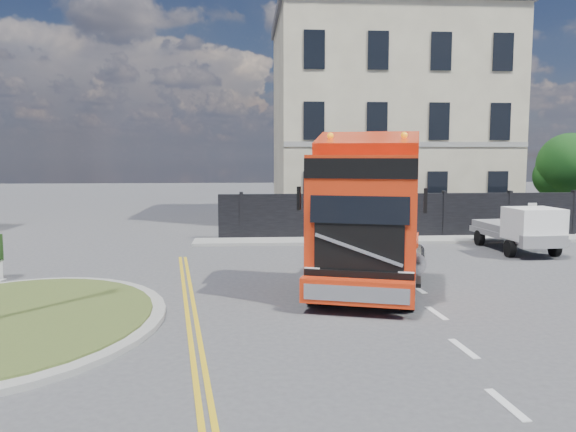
{
  "coord_description": "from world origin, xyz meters",
  "views": [
    {
      "loc": [
        -1.7,
        -15.29,
        3.67
      ],
      "look_at": [
        -0.47,
        1.93,
        1.8
      ],
      "focal_mm": 35.0,
      "sensor_mm": 36.0,
      "label": 1
    }
  ],
  "objects": [
    {
      "name": "traffic_island",
      "position": [
        -7.0,
        -3.0,
        0.08
      ],
      "size": [
        6.8,
        6.8,
        0.17
      ],
      "color": "gray",
      "rests_on": "ground"
    },
    {
      "name": "ground",
      "position": [
        0.0,
        0.0,
        0.0
      ],
      "size": [
        120.0,
        120.0,
        0.0
      ],
      "primitive_type": "plane",
      "color": "#424244",
      "rests_on": "ground"
    },
    {
      "name": "georgian_building",
      "position": [
        6.0,
        16.5,
        5.77
      ],
      "size": [
        12.3,
        10.3,
        12.8
      ],
      "color": "beige",
      "rests_on": "ground"
    },
    {
      "name": "tree",
      "position": [
        14.38,
        12.1,
        3.05
      ],
      "size": [
        3.2,
        3.2,
        4.8
      ],
      "color": "#382619",
      "rests_on": "ground"
    },
    {
      "name": "flatbed_pickup",
      "position": [
        8.58,
        4.63,
        0.96
      ],
      "size": [
        1.96,
        4.38,
        1.78
      ],
      "rotation": [
        0.0,
        0.0,
        0.06
      ],
      "color": "gray",
      "rests_on": "ground"
    },
    {
      "name": "pavement_far",
      "position": [
        6.0,
        8.1,
        0.06
      ],
      "size": [
        20.0,
        1.6,
        0.12
      ],
      "primitive_type": "cube",
      "color": "gray",
      "rests_on": "ground"
    },
    {
      "name": "hoarding_fence",
      "position": [
        6.55,
        9.0,
        1.0
      ],
      "size": [
        18.8,
        0.25,
        2.0
      ],
      "color": "black",
      "rests_on": "ground"
    },
    {
      "name": "truck",
      "position": [
        1.43,
        -0.72,
        1.86
      ],
      "size": [
        4.5,
        7.38,
        4.15
      ],
      "rotation": [
        0.0,
        0.0,
        -0.3
      ],
      "color": "black",
      "rests_on": "ground"
    }
  ]
}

